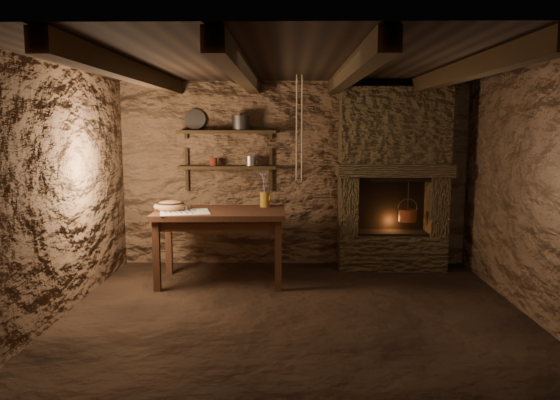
{
  "coord_description": "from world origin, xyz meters",
  "views": [
    {
      "loc": [
        -0.07,
        -5.13,
        1.82
      ],
      "look_at": [
        -0.16,
        0.9,
        1.0
      ],
      "focal_mm": 35.0,
      "sensor_mm": 36.0,
      "label": 1
    }
  ],
  "objects_px": {
    "iron_stockpot": "(241,124)",
    "work_table": "(221,244)",
    "wooden_bowl": "(170,206)",
    "stoneware_jug": "(265,192)",
    "red_pot": "(408,215)"
  },
  "relations": [
    {
      "from": "work_table",
      "to": "stoneware_jug",
      "type": "relative_size",
      "value": 3.65
    },
    {
      "from": "wooden_bowl",
      "to": "iron_stockpot",
      "type": "relative_size",
      "value": 1.7
    },
    {
      "from": "work_table",
      "to": "iron_stockpot",
      "type": "xyz_separation_m",
      "value": [
        0.19,
        0.74,
        1.39
      ]
    },
    {
      "from": "wooden_bowl",
      "to": "red_pot",
      "type": "height_order",
      "value": "red_pot"
    },
    {
      "from": "iron_stockpot",
      "to": "red_pot",
      "type": "relative_size",
      "value": 0.41
    },
    {
      "from": "iron_stockpot",
      "to": "work_table",
      "type": "bearing_deg",
      "value": -104.24
    },
    {
      "from": "work_table",
      "to": "red_pot",
      "type": "relative_size",
      "value": 2.81
    },
    {
      "from": "stoneware_jug",
      "to": "wooden_bowl",
      "type": "distance_m",
      "value": 1.14
    },
    {
      "from": "work_table",
      "to": "stoneware_jug",
      "type": "distance_m",
      "value": 0.82
    },
    {
      "from": "iron_stockpot",
      "to": "wooden_bowl",
      "type": "bearing_deg",
      "value": -135.95
    },
    {
      "from": "work_table",
      "to": "iron_stockpot",
      "type": "height_order",
      "value": "iron_stockpot"
    },
    {
      "from": "stoneware_jug",
      "to": "wooden_bowl",
      "type": "height_order",
      "value": "stoneware_jug"
    },
    {
      "from": "work_table",
      "to": "iron_stockpot",
      "type": "distance_m",
      "value": 1.59
    },
    {
      "from": "wooden_bowl",
      "to": "work_table",
      "type": "bearing_deg",
      "value": 0.15
    },
    {
      "from": "work_table",
      "to": "red_pot",
      "type": "bearing_deg",
      "value": 13.6
    }
  ]
}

